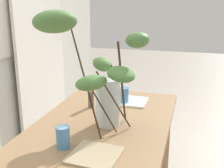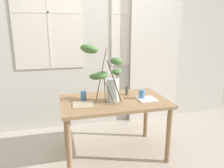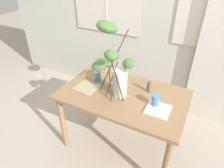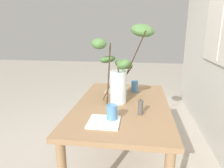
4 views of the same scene
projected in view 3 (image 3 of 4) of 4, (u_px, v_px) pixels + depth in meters
ground at (121, 142)px, 2.45m from camera, size 14.00×14.00×0.00m
back_wall_with_windows at (160, 10)px, 2.50m from camera, size 5.13×0.14×2.72m
dining_table at (123, 101)px, 2.10m from camera, size 1.30×0.80×0.75m
vase_with_branches at (113, 62)px, 1.90m from camera, size 0.55×0.59×0.71m
drinking_glass_blue_left at (98, 76)px, 2.22m from camera, size 0.07×0.07×0.12m
drinking_glass_blue_right at (156, 101)px, 1.84m from camera, size 0.08×0.08×0.12m
plate_square_left at (87, 87)px, 2.13m from camera, size 0.25×0.25×0.01m
plate_square_right at (158, 110)px, 1.82m from camera, size 0.22×0.22×0.01m
pillar_candle at (149, 87)px, 2.04m from camera, size 0.04×0.04×0.13m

